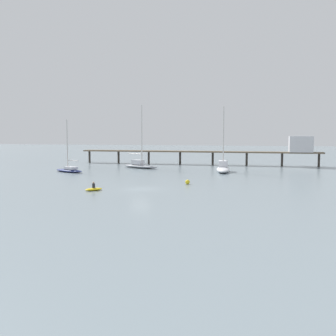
% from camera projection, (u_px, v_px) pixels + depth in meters
% --- Properties ---
extents(ground_plane, '(400.00, 400.00, 0.00)m').
position_uv_depth(ground_plane, '(140.00, 189.00, 49.92)').
color(ground_plane, gray).
extents(pier, '(55.92, 4.89, 6.65)m').
position_uv_depth(pier, '(256.00, 148.00, 87.37)').
color(pier, brown).
rests_on(pier, ground_plane).
extents(sailboat_gray, '(9.23, 5.87, 13.03)m').
position_uv_depth(sailboat_gray, '(140.00, 164.00, 81.18)').
color(sailboat_gray, gray).
rests_on(sailboat_gray, ground_plane).
extents(sailboat_navy, '(7.42, 5.04, 9.79)m').
position_uv_depth(sailboat_navy, '(69.00, 169.00, 72.64)').
color(sailboat_navy, navy).
rests_on(sailboat_navy, ground_plane).
extents(sailboat_white, '(3.32, 9.27, 12.14)m').
position_uv_depth(sailboat_white, '(223.00, 167.00, 72.97)').
color(sailboat_white, white).
rests_on(sailboat_white, ground_plane).
extents(dinghy_yellow, '(2.25, 2.31, 1.14)m').
position_uv_depth(dinghy_yellow, '(94.00, 189.00, 48.70)').
color(dinghy_yellow, yellow).
rests_on(dinghy_yellow, ground_plane).
extents(mooring_buoy_near, '(0.65, 0.65, 0.65)m').
position_uv_depth(mooring_buoy_near, '(188.00, 182.00, 54.92)').
color(mooring_buoy_near, yellow).
rests_on(mooring_buoy_near, ground_plane).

